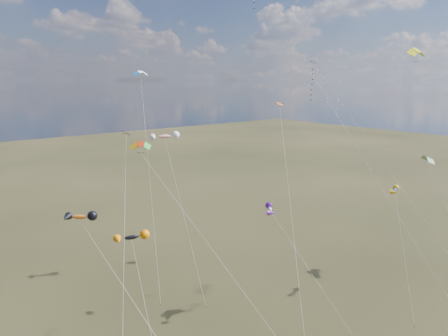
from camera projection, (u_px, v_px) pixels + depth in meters
diamond_black_high at (321, 93)px, 61.67m from camera, size 10.43×24.04×32.60m
diamond_navy_tall at (274, 25)px, 54.44m from camera, size 10.27×29.14×43.38m
diamond_black_mid at (125, 202)px, 41.69m from camera, size 8.73×14.08×24.03m
diamond_orange_center at (289, 189)px, 44.06m from camera, size 10.56×15.24×27.04m
parafoil_yellow at (418, 52)px, 46.81m from camera, size 4.34×28.49×33.77m
parafoil_blue_white at (141, 73)px, 62.61m from camera, size 7.73×16.06×31.48m
parafoil_striped at (429, 157)px, 59.71m from camera, size 3.33×12.80×19.08m
parafoil_tricolor at (141, 145)px, 43.54m from camera, size 11.21×14.92×23.38m
novelty_black_orange at (132, 238)px, 41.44m from camera, size 3.74×11.04×14.21m
novelty_orange_black at (80, 218)px, 35.44m from camera, size 8.29×10.71×18.26m
novelty_white_purple at (270, 209)px, 48.88m from camera, size 5.66×11.33×14.65m
novelty_redwhite_stripe at (165, 137)px, 58.68m from camera, size 3.95×13.16×22.20m
novelty_blue_yellow at (395, 190)px, 54.68m from camera, size 6.98×7.95×15.39m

